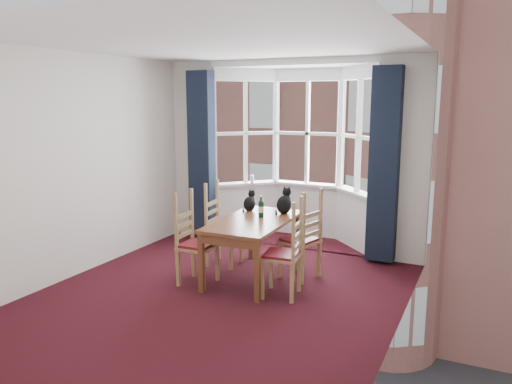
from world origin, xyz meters
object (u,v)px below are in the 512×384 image
Objects in this scene: chair_left_far at (218,230)px; chair_right_near at (289,257)px; wine_bottle at (261,208)px; chair_left_near at (191,245)px; dining_table at (254,226)px; cat_right at (284,203)px; cat_left at (250,203)px; candle_tall at (252,179)px; chair_right_far at (306,243)px.

chair_left_far is 1.45m from chair_right_near.
wine_bottle is (0.69, -0.12, 0.40)m from chair_left_far.
chair_left_far is (-0.05, 0.75, 0.00)m from chair_left_near.
wine_bottle is (0.03, 0.15, 0.21)m from dining_table.
dining_table is 1.67× the size of chair_left_near.
cat_left is at bearing -173.89° from cat_right.
cat_left is at bearing -65.26° from candle_tall.
chair_left_far is 1.00× the size of chair_right_near.
chair_left_near is at bearing -86.00° from chair_left_far.
wine_bottle reaches higher than candle_tall.
chair_right_near is at bearing -41.84° from wine_bottle.
candle_tall reaches higher than dining_table.
cat_left is at bearing 136.50° from wine_bottle.
cat_left reaches higher than dining_table.
candle_tall reaches higher than chair_right_far.
candle_tall is (-0.63, 1.37, 0.08)m from cat_left.
candle_tall reaches higher than chair_left_far.
dining_table is at bearing -21.79° from chair_left_far.
dining_table is 0.81m from chair_left_near.
wine_bottle is (-0.18, -0.33, -0.02)m from cat_right.
wine_bottle is at bearing -172.60° from chair_right_far.
cat_right reaches higher than cat_left.
cat_right is at bearing 115.70° from chair_right_near.
chair_left_near is at bearing -82.89° from candle_tall.
cat_right is at bearing 13.86° from chair_left_far.
cat_right is (-0.40, 0.26, 0.41)m from chair_right_far.
candle_tall is (-1.50, 1.57, 0.46)m from chair_right_far.
chair_left_near is 6.92× the size of candle_tall.
wine_bottle is at bearing -43.50° from cat_left.
wine_bottle is (0.64, 0.64, 0.40)m from chair_left_near.
chair_right_far is 2.23m from candle_tall.
chair_right_far is 0.71m from wine_bottle.
chair_left_near is 1.06m from cat_left.
cat_right is at bearing 146.84° from chair_right_far.
cat_left is at bearing 122.07° from dining_table.
cat_left is at bearing 137.60° from chair_right_near.
cat_left is 0.81× the size of cat_right.
chair_left_far is 1.62m from candle_tall.
chair_right_near is 1.28m from cat_left.
cat_left reaches higher than wine_bottle.
dining_table is at bearing -100.38° from wine_bottle.
chair_right_near is 3.34× the size of wine_bottle.
chair_left_near is 1.25m from chair_right_near.
dining_table is 0.26m from wine_bottle.
chair_left_near is 0.99m from wine_bottle.
chair_right_far is (1.27, -0.04, 0.00)m from chair_left_far.
chair_right_near is at bearing -55.05° from candle_tall.
chair_left_far is at bearing 178.07° from chair_right_far.
cat_left is (0.40, 0.16, 0.39)m from chair_left_far.
chair_left_near is 1.00× the size of chair_right_near.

